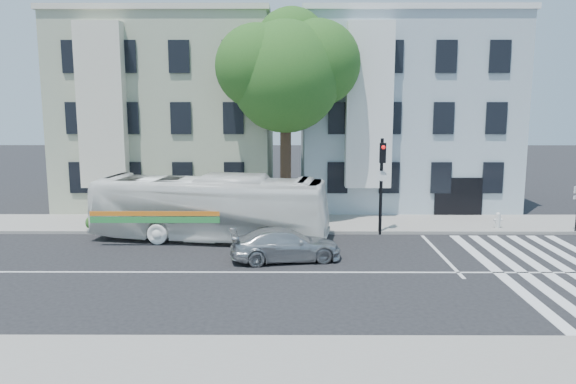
{
  "coord_description": "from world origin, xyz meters",
  "views": [
    {
      "loc": [
        0.24,
        -20.15,
        6.35
      ],
      "look_at": [
        0.14,
        3.91,
        2.4
      ],
      "focal_mm": 35.0,
      "sensor_mm": 36.0,
      "label": 1
    }
  ],
  "objects_px": {
    "bus": "(210,208)",
    "fire_hydrant": "(498,220)",
    "sedan": "(286,245)",
    "traffic_signal": "(382,173)"
  },
  "relations": [
    {
      "from": "sedan",
      "to": "traffic_signal",
      "type": "relative_size",
      "value": 0.96
    },
    {
      "from": "traffic_signal",
      "to": "bus",
      "type": "bearing_deg",
      "value": -161.27
    },
    {
      "from": "bus",
      "to": "fire_hydrant",
      "type": "relative_size",
      "value": 13.9
    },
    {
      "from": "bus",
      "to": "fire_hydrant",
      "type": "height_order",
      "value": "bus"
    },
    {
      "from": "bus",
      "to": "sedan",
      "type": "height_order",
      "value": "bus"
    },
    {
      "from": "sedan",
      "to": "traffic_signal",
      "type": "xyz_separation_m",
      "value": [
        4.48,
        4.32,
        2.32
      ]
    },
    {
      "from": "traffic_signal",
      "to": "fire_hydrant",
      "type": "height_order",
      "value": "traffic_signal"
    },
    {
      "from": "fire_hydrant",
      "to": "sedan",
      "type": "bearing_deg",
      "value": -153.53
    },
    {
      "from": "traffic_signal",
      "to": "fire_hydrant",
      "type": "bearing_deg",
      "value": 19.63
    },
    {
      "from": "bus",
      "to": "traffic_signal",
      "type": "height_order",
      "value": "traffic_signal"
    }
  ]
}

